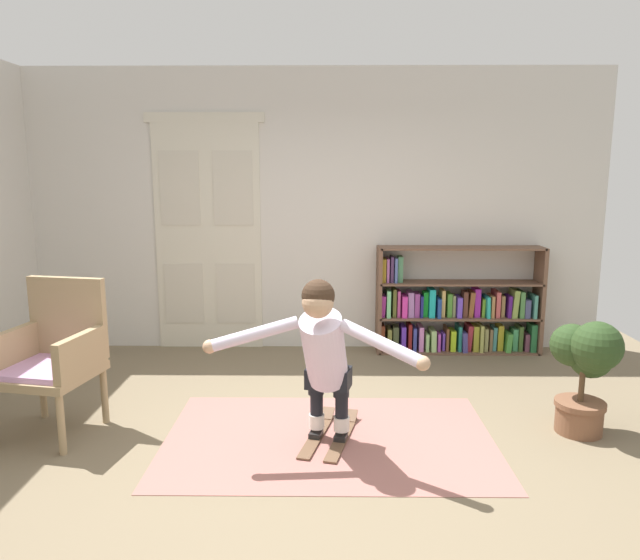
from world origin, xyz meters
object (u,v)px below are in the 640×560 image
at_px(bookshelf, 455,311).
at_px(person_skier, 323,349).
at_px(wicker_chair, 54,353).
at_px(potted_plant, 587,362).
at_px(skis_pair, 330,434).

distance_m(bookshelf, person_skier, 2.63).
bearing_deg(bookshelf, wicker_chair, -149.22).
height_order(potted_plant, person_skier, person_skier).
bearing_deg(potted_plant, bookshelf, 105.14).
height_order(wicker_chair, potted_plant, wicker_chair).
distance_m(potted_plant, skis_pair, 1.90).
distance_m(wicker_chair, person_skier, 1.95).
distance_m(bookshelf, potted_plant, 2.01).
height_order(wicker_chair, skis_pair, wicker_chair).
relative_size(potted_plant, skis_pair, 1.06).
bearing_deg(skis_pair, potted_plant, 3.62).
xyz_separation_m(bookshelf, skis_pair, (-1.31, -2.05, -0.41)).
bearing_deg(wicker_chair, potted_plant, 0.23).
bearing_deg(bookshelf, potted_plant, -74.86).
bearing_deg(bookshelf, person_skier, -121.08).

